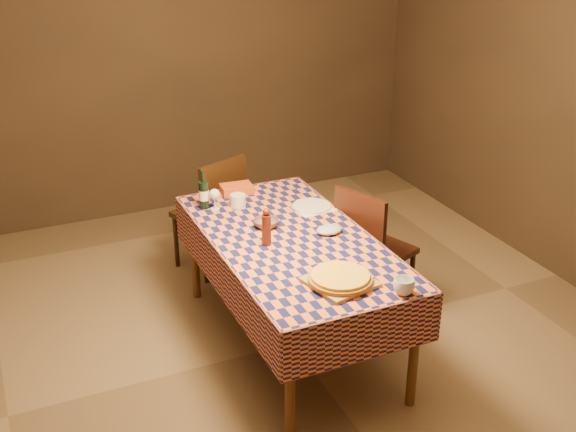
% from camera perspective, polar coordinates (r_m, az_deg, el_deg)
% --- Properties ---
extents(room, '(5.00, 5.10, 2.70)m').
position_cam_1_polar(room, '(4.19, 0.28, 5.35)').
color(room, brown).
rests_on(room, ground).
extents(dining_table, '(0.94, 1.84, 0.77)m').
position_cam_1_polar(dining_table, '(4.45, 0.26, -2.66)').
color(dining_table, brown).
rests_on(dining_table, ground).
extents(cutting_board, '(0.39, 0.39, 0.02)m').
position_cam_1_polar(cutting_board, '(3.93, 4.13, -5.22)').
color(cutting_board, olive).
rests_on(cutting_board, dining_table).
extents(pizza, '(0.42, 0.42, 0.04)m').
position_cam_1_polar(pizza, '(3.92, 4.14, -4.87)').
color(pizza, '#915C18').
rests_on(pizza, cutting_board).
extents(pepper_mill, '(0.07, 0.07, 0.24)m').
position_cam_1_polar(pepper_mill, '(4.29, -1.72, -0.95)').
color(pepper_mill, '#501912').
rests_on(pepper_mill, dining_table).
extents(bowl, '(0.18, 0.18, 0.05)m').
position_cam_1_polar(bowl, '(4.55, -1.73, -0.57)').
color(bowl, '#5F4650').
rests_on(bowl, dining_table).
extents(wine_glass, '(0.07, 0.07, 0.14)m').
position_cam_1_polar(wine_glass, '(4.79, -5.83, 1.67)').
color(wine_glass, silver).
rests_on(wine_glass, dining_table).
extents(wine_bottle, '(0.08, 0.08, 0.26)m').
position_cam_1_polar(wine_bottle, '(4.82, -6.67, 1.72)').
color(wine_bottle, black).
rests_on(wine_bottle, dining_table).
extents(deli_tub, '(0.11, 0.11, 0.09)m').
position_cam_1_polar(deli_tub, '(4.84, -3.98, 1.22)').
color(deli_tub, silver).
rests_on(deli_tub, dining_table).
extents(takeout_container, '(0.23, 0.17, 0.05)m').
position_cam_1_polar(takeout_container, '(5.08, -4.08, 2.16)').
color(takeout_container, '#AE4417').
rests_on(takeout_container, dining_table).
extents(white_plate, '(0.28, 0.28, 0.01)m').
position_cam_1_polar(white_plate, '(4.84, 1.90, 0.77)').
color(white_plate, silver).
rests_on(white_plate, dining_table).
extents(tumbler, '(0.13, 0.13, 0.09)m').
position_cam_1_polar(tumbler, '(3.86, 9.15, -5.51)').
color(tumbler, white).
rests_on(tumbler, dining_table).
extents(flour_patch, '(0.27, 0.22, 0.00)m').
position_cam_1_polar(flour_patch, '(4.81, 2.10, 0.57)').
color(flour_patch, silver).
rests_on(flour_patch, dining_table).
extents(flour_bag, '(0.19, 0.16, 0.05)m').
position_cam_1_polar(flour_bag, '(4.47, 3.27, -1.10)').
color(flour_bag, '#9CACC8').
rests_on(flour_bag, dining_table).
extents(chair_far, '(0.55, 0.55, 0.93)m').
position_cam_1_polar(chair_far, '(5.46, -5.85, 0.59)').
color(chair_far, black).
rests_on(chair_far, ground).
extents(chair_right, '(0.55, 0.54, 0.93)m').
position_cam_1_polar(chair_right, '(4.91, 6.45, -2.28)').
color(chair_right, black).
rests_on(chair_right, ground).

